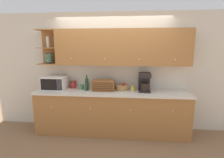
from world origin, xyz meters
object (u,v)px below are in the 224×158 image
at_px(microwave, 55,83).
at_px(wine_bottle, 87,84).
at_px(mug, 82,87).
at_px(fruit_basket, 122,87).
at_px(bread_box, 103,85).
at_px(coffee_maker, 144,82).
at_px(mug_blue_second, 133,89).
at_px(storage_canister, 73,85).

bearing_deg(microwave, wine_bottle, -2.88).
bearing_deg(mug, fruit_basket, 1.82).
height_order(bread_box, coffee_maker, coffee_maker).
xyz_separation_m(mug, wine_bottle, (0.14, -0.09, 0.10)).
bearing_deg(mug_blue_second, bread_box, -176.98).
relative_size(storage_canister, fruit_basket, 0.55).
height_order(microwave, coffee_maker, coffee_maker).
bearing_deg(mug, bread_box, -7.12).
relative_size(storage_canister, coffee_maker, 0.38).
xyz_separation_m(wine_bottle, fruit_basket, (0.75, 0.12, -0.09)).
distance_m(microwave, mug, 0.59).
height_order(fruit_basket, mug_blue_second, fruit_basket).
bearing_deg(mug, microwave, -174.77).
height_order(wine_bottle, bread_box, wine_bottle).
relative_size(fruit_basket, coffee_maker, 0.69).
bearing_deg(wine_bottle, coffee_maker, 1.93).
bearing_deg(bread_box, storage_canister, 165.94).
distance_m(storage_canister, coffee_maker, 1.60).
bearing_deg(mug, storage_canister, 152.31).
bearing_deg(fruit_basket, mug_blue_second, -13.36).
xyz_separation_m(mug_blue_second, coffee_maker, (0.23, -0.02, 0.15)).
bearing_deg(microwave, coffee_maker, 0.14).
distance_m(mug, mug_blue_second, 1.13).
relative_size(wine_bottle, bread_box, 0.73).
height_order(microwave, mug, microwave).
distance_m(microwave, bread_box, 1.08).
bearing_deg(microwave, mug_blue_second, 0.82).
height_order(storage_canister, coffee_maker, coffee_maker).
bearing_deg(coffee_maker, bread_box, -179.11).
distance_m(fruit_basket, coffee_maker, 0.50).
relative_size(wine_bottle, fruit_basket, 1.25).
bearing_deg(fruit_basket, wine_bottle, -171.01).
relative_size(wine_bottle, coffee_maker, 0.86).
distance_m(bread_box, mug_blue_second, 0.64).
relative_size(microwave, fruit_basket, 1.81).
bearing_deg(storage_canister, wine_bottle, -29.41).
height_order(mug, bread_box, bread_box).
xyz_separation_m(fruit_basket, mug_blue_second, (0.24, -0.06, -0.01)).
relative_size(storage_canister, bread_box, 0.32).
bearing_deg(mug_blue_second, microwave, -179.18).
bearing_deg(bread_box, wine_bottle, -175.52).
distance_m(storage_canister, mug, 0.26).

